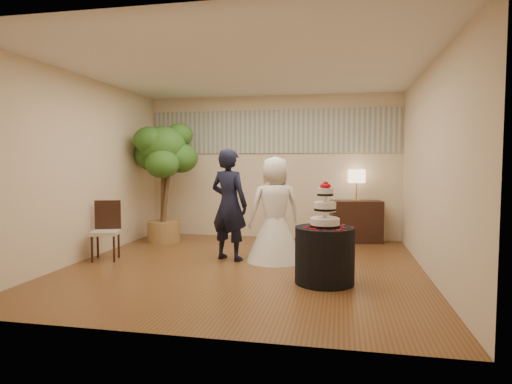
% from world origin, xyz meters
% --- Properties ---
extents(floor, '(5.00, 5.00, 0.00)m').
position_xyz_m(floor, '(0.00, 0.00, 0.00)').
color(floor, brown).
rests_on(floor, ground).
extents(ceiling, '(5.00, 5.00, 0.00)m').
position_xyz_m(ceiling, '(0.00, 0.00, 2.80)').
color(ceiling, white).
rests_on(ceiling, wall_back).
extents(wall_back, '(5.00, 0.06, 2.80)m').
position_xyz_m(wall_back, '(0.00, 2.50, 1.40)').
color(wall_back, beige).
rests_on(wall_back, ground).
extents(wall_front, '(5.00, 0.06, 2.80)m').
position_xyz_m(wall_front, '(0.00, -2.50, 1.40)').
color(wall_front, beige).
rests_on(wall_front, ground).
extents(wall_left, '(0.06, 5.00, 2.80)m').
position_xyz_m(wall_left, '(-2.50, 0.00, 1.40)').
color(wall_left, beige).
rests_on(wall_left, ground).
extents(wall_right, '(0.06, 5.00, 2.80)m').
position_xyz_m(wall_right, '(2.50, 0.00, 1.40)').
color(wall_right, beige).
rests_on(wall_right, ground).
extents(mural_border, '(4.90, 0.02, 0.85)m').
position_xyz_m(mural_border, '(0.00, 2.48, 2.10)').
color(mural_border, '#A9AD9D').
rests_on(mural_border, wall_back).
extents(groom, '(0.72, 0.59, 1.70)m').
position_xyz_m(groom, '(-0.32, 0.39, 0.85)').
color(groom, black).
rests_on(groom, floor).
extents(bride, '(1.13, 1.13, 1.59)m').
position_xyz_m(bride, '(0.38, 0.46, 0.79)').
color(bride, white).
rests_on(bride, floor).
extents(cake_table, '(0.76, 0.76, 0.70)m').
position_xyz_m(cake_table, '(1.17, -0.61, 0.35)').
color(cake_table, black).
rests_on(cake_table, floor).
extents(wedding_cake, '(0.37, 0.37, 0.57)m').
position_xyz_m(wedding_cake, '(1.17, -0.61, 0.98)').
color(wedding_cake, white).
rests_on(wedding_cake, cake_table).
extents(console, '(0.99, 0.57, 0.78)m').
position_xyz_m(console, '(1.64, 2.26, 0.39)').
color(console, black).
rests_on(console, floor).
extents(table_lamp, '(0.31, 0.31, 0.58)m').
position_xyz_m(table_lamp, '(1.64, 2.26, 1.07)').
color(table_lamp, beige).
rests_on(table_lamp, console).
extents(ficus_tree, '(1.33, 1.33, 2.28)m').
position_xyz_m(ficus_tree, '(-1.91, 1.60, 1.14)').
color(ficus_tree, '#2F5F1E').
rests_on(ficus_tree, floor).
extents(side_chair, '(0.52, 0.54, 0.90)m').
position_xyz_m(side_chair, '(-2.17, 0.00, 0.45)').
color(side_chair, black).
rests_on(side_chair, floor).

